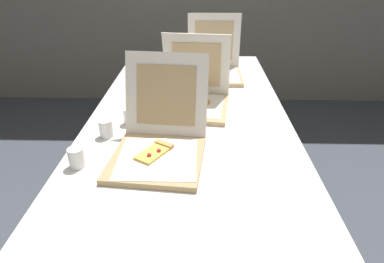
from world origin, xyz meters
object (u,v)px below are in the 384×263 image
object	(u,v)px
cup_white_near_left	(77,158)
pizza_box_back	(214,68)
table	(189,134)
pizza_box_front	(159,144)
cup_white_near_center	(106,128)
cup_white_far	(146,88)
pizza_box_middle	(194,98)
cup_white_mid	(130,116)

from	to	relation	value
cup_white_near_left	pizza_box_back	bearing A→B (deg)	62.55
pizza_box_back	table	bearing A→B (deg)	-101.40
pizza_box_front	cup_white_near_center	xyz separation A→B (m)	(-0.24, 0.14, -0.01)
table	cup_white_far	xyz separation A→B (m)	(-0.24, 0.36, 0.08)
table	cup_white_far	bearing A→B (deg)	124.23
cup_white_near_center	cup_white_far	bearing A→B (deg)	77.71
table	pizza_box_middle	distance (m)	0.22
table	pizza_box_back	xyz separation A→B (m)	(0.14, 0.69, 0.10)
cup_white_near_left	table	bearing A→B (deg)	40.61
pizza_box_middle	pizza_box_back	world-z (taller)	pizza_box_back
table	cup_white_near_left	bearing A→B (deg)	-139.39
table	pizza_box_back	world-z (taller)	pizza_box_back
pizza_box_back	cup_white_near_left	distance (m)	1.15
table	cup_white_mid	xyz separation A→B (m)	(-0.27, 0.01, 0.08)
table	cup_white_mid	distance (m)	0.28
pizza_box_front	cup_white_far	size ratio (longest dim) A/B	6.18
pizza_box_back	cup_white_mid	size ratio (longest dim) A/B	4.78
pizza_box_back	cup_white_far	distance (m)	0.50
pizza_box_middle	cup_white_near_left	bearing A→B (deg)	-120.96
pizza_box_front	cup_white_mid	bearing A→B (deg)	127.45
table	pizza_box_front	world-z (taller)	pizza_box_front
cup_white_near_left	cup_white_near_center	distance (m)	0.23
table	pizza_box_middle	xyz separation A→B (m)	(0.02, 0.20, 0.10)
cup_white_mid	cup_white_far	bearing A→B (deg)	85.97
cup_white_near_center	pizza_box_middle	bearing A→B (deg)	40.38
cup_white_near_center	cup_white_mid	size ratio (longest dim) A/B	1.00
pizza_box_front	cup_white_near_left	size ratio (longest dim) A/B	6.18
cup_white_near_center	cup_white_far	size ratio (longest dim) A/B	1.00
pizza_box_front	table	bearing A→B (deg)	73.23
table	pizza_box_front	size ratio (longest dim) A/B	4.92
cup_white_far	cup_white_mid	size ratio (longest dim) A/B	1.00
pizza_box_middle	cup_white_near_left	distance (m)	0.68
table	pizza_box_back	size ratio (longest dim) A/B	6.36
pizza_box_back	cup_white_near_center	world-z (taller)	pizza_box_back
pizza_box_back	cup_white_far	size ratio (longest dim) A/B	4.78
table	pizza_box_back	distance (m)	0.71
pizza_box_front	pizza_box_back	xyz separation A→B (m)	(0.24, 0.94, 0.00)
table	cup_white_near_center	world-z (taller)	cup_white_near_center
cup_white_near_left	cup_white_far	world-z (taller)	same
cup_white_far	cup_white_mid	bearing A→B (deg)	-94.03
pizza_box_front	cup_white_far	xyz separation A→B (m)	(-0.14, 0.61, -0.01)
cup_white_far	pizza_box_front	bearing A→B (deg)	-77.15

